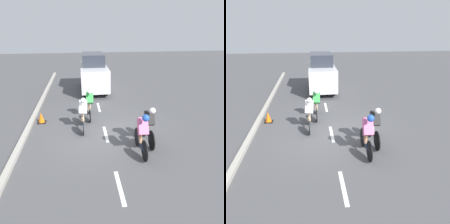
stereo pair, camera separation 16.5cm
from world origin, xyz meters
TOP-DOWN VIEW (x-y plane):
  - ground_plane at (0.00, 0.00)m, footprint 60.00×60.00m
  - lane_stripe_near at (0.00, 3.36)m, footprint 0.12×1.40m
  - lane_stripe_mid at (0.00, 0.16)m, footprint 0.12×1.40m
  - lane_stripe_far at (0.00, -3.04)m, footprint 0.12×1.40m
  - curb at (3.20, 0.16)m, footprint 0.20×25.37m
  - cyclist_green at (0.54, -1.61)m, footprint 0.36×1.72m
  - cyclist_black at (-1.46, 1.12)m, footprint 0.35×1.75m
  - cyclist_white at (0.87, -0.37)m, footprint 0.37×1.68m
  - cyclist_pink at (-1.03, 1.80)m, footprint 0.34×1.66m
  - support_car at (0.01, -6.57)m, footprint 1.70×4.41m
  - traffic_cone at (2.75, -1.40)m, footprint 0.36×0.36m

SIDE VIEW (x-z plane):
  - ground_plane at x=0.00m, z-range 0.00..0.00m
  - lane_stripe_near at x=0.00m, z-range 0.00..0.01m
  - lane_stripe_mid at x=0.00m, z-range 0.00..0.01m
  - lane_stripe_far at x=0.00m, z-range 0.00..0.01m
  - curb at x=3.20m, z-range 0.00..0.14m
  - traffic_cone at x=2.75m, z-range -0.01..0.48m
  - cyclist_black at x=-1.46m, z-range 0.02..1.53m
  - cyclist_white at x=0.87m, z-range 0.03..1.53m
  - cyclist_green at x=0.54m, z-range 0.04..1.54m
  - cyclist_pink at x=-1.03m, z-range 0.04..1.59m
  - support_car at x=0.01m, z-range -0.02..2.42m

